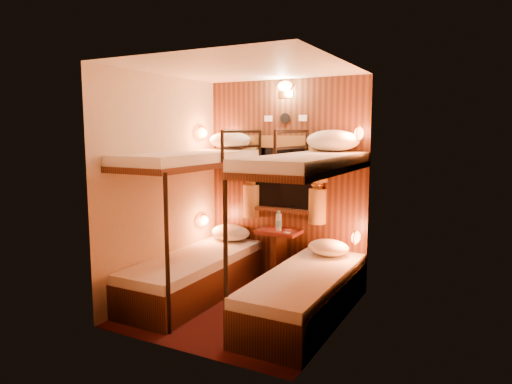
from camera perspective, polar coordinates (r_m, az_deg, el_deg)
The scene contains 22 objects.
floor at distance 4.83m, azimuth -1.57°, elevation -14.27°, with size 2.10×2.10×0.00m, color #3B1110.
ceiling at distance 4.53m, azimuth -1.69°, elevation 15.22°, with size 2.10×2.10×0.00m, color silver.
wall_back at distance 5.46m, azimuth 3.77°, elevation 1.27°, with size 2.40×2.40×0.00m, color #C6B293.
wall_front at distance 3.66m, azimuth -9.70°, elevation -1.95°, with size 2.40×2.40×0.00m, color #C6B293.
wall_left at distance 5.09m, azimuth -11.51°, elevation 0.67°, with size 2.40×2.40×0.00m, color #C6B293.
wall_right at distance 4.13m, azimuth 10.56°, elevation -0.87°, with size 2.40×2.40×0.00m, color #C6B293.
back_panel at distance 5.44m, azimuth 3.70°, elevation 1.26°, with size 2.00×0.03×2.40m, color #321A0D.
bunk_left at distance 5.05m, azimuth -7.69°, elevation -6.71°, with size 0.72×1.90×1.82m.
bunk_right at distance 4.45m, azimuth 6.23°, elevation -8.65°, with size 0.72×1.90×1.82m.
window at distance 5.42m, azimuth 3.57°, elevation 1.03°, with size 1.00×0.12×0.79m.
curtains at distance 5.38m, azimuth 3.43°, elevation 1.87°, with size 1.10×0.22×1.00m.
back_fixtures at distance 5.40m, azimuth 3.64°, elevation 12.32°, with size 0.54×0.09×0.48m.
reading_lamps at distance 5.14m, azimuth 2.19°, elevation 1.34°, with size 2.00×0.20×1.25m.
table at distance 5.42m, azimuth 2.83°, elevation -7.21°, with size 0.50×0.34×0.66m.
bottle_left at distance 5.29m, azimuth 2.85°, elevation -3.82°, with size 0.07×0.07×0.24m.
bottle_right at distance 5.32m, azimuth 2.86°, elevation -3.79°, with size 0.07×0.07×0.23m.
sachet_a at distance 5.24m, azimuth 3.87°, elevation -5.07°, with size 0.07×0.05×0.01m, color silver.
sachet_b at distance 5.38m, azimuth 4.08°, elevation -4.73°, with size 0.07×0.05×0.01m, color silver.
pillow_lower_left at distance 5.68m, azimuth -3.18°, elevation -5.07°, with size 0.50×0.36×0.20m, color silver.
pillow_lower_right at distance 5.05m, azimuth 9.03°, elevation -6.87°, with size 0.45×0.32×0.18m, color silver.
pillow_upper_left at distance 5.54m, azimuth -3.26°, elevation 6.47°, with size 0.53×0.38×0.21m, color silver.
pillow_upper_right at distance 4.97m, azimuth 9.58°, elevation 6.37°, with size 0.58×0.41×0.23m, color silver.
Camera 1 is at (2.19, -3.91, 1.80)m, focal length 32.00 mm.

